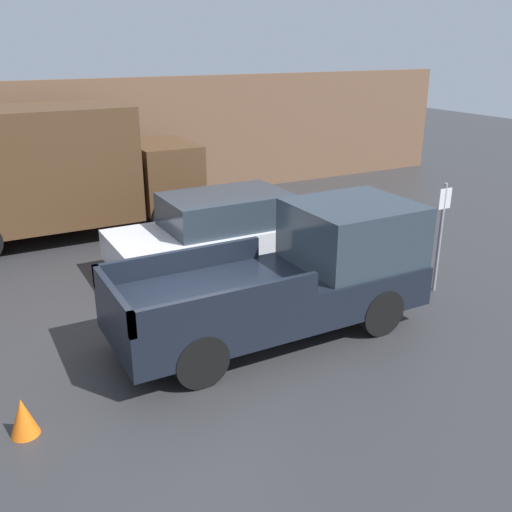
{
  "coord_description": "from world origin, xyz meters",
  "views": [
    {
      "loc": [
        -2.96,
        -7.89,
        4.74
      ],
      "look_at": [
        1.7,
        0.7,
        1.06
      ],
      "focal_mm": 40.0,
      "sensor_mm": 36.0,
      "label": 1
    }
  ],
  "objects_px": {
    "delivery_truck": "(41,170)",
    "parking_sign": "(440,231)",
    "traffic_cone": "(23,417)",
    "pickup_truck": "(296,275)",
    "car": "(222,230)"
  },
  "relations": [
    {
      "from": "pickup_truck",
      "to": "delivery_truck",
      "type": "relative_size",
      "value": 0.74
    },
    {
      "from": "delivery_truck",
      "to": "parking_sign",
      "type": "distance_m",
      "value": 9.57
    },
    {
      "from": "delivery_truck",
      "to": "traffic_cone",
      "type": "bearing_deg",
      "value": -101.82
    },
    {
      "from": "delivery_truck",
      "to": "traffic_cone",
      "type": "height_order",
      "value": "delivery_truck"
    },
    {
      "from": "pickup_truck",
      "to": "car",
      "type": "height_order",
      "value": "pickup_truck"
    },
    {
      "from": "car",
      "to": "traffic_cone",
      "type": "relative_size",
      "value": 9.18
    },
    {
      "from": "delivery_truck",
      "to": "parking_sign",
      "type": "bearing_deg",
      "value": -48.97
    },
    {
      "from": "pickup_truck",
      "to": "car",
      "type": "xyz_separation_m",
      "value": [
        0.16,
        3.31,
        -0.16
      ]
    },
    {
      "from": "delivery_truck",
      "to": "traffic_cone",
      "type": "xyz_separation_m",
      "value": [
        -1.69,
        -8.07,
        -1.5
      ]
    },
    {
      "from": "parking_sign",
      "to": "delivery_truck",
      "type": "bearing_deg",
      "value": 131.03
    },
    {
      "from": "pickup_truck",
      "to": "traffic_cone",
      "type": "xyz_separation_m",
      "value": [
        -4.61,
        -0.84,
        -0.74
      ]
    },
    {
      "from": "car",
      "to": "delivery_truck",
      "type": "bearing_deg",
      "value": 128.14
    },
    {
      "from": "car",
      "to": "parking_sign",
      "type": "relative_size",
      "value": 2.18
    },
    {
      "from": "delivery_truck",
      "to": "parking_sign",
      "type": "height_order",
      "value": "delivery_truck"
    },
    {
      "from": "pickup_truck",
      "to": "parking_sign",
      "type": "bearing_deg",
      "value": 0.33
    }
  ]
}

